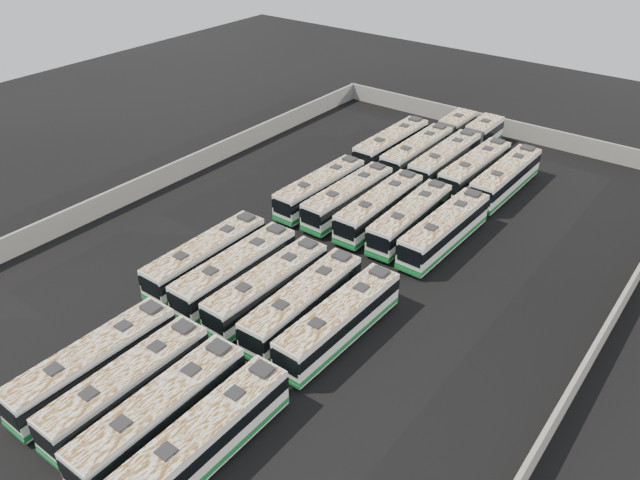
{
  "coord_description": "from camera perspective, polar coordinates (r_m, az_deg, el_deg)",
  "views": [
    {
      "loc": [
        26.85,
        -36.12,
        30.18
      ],
      "look_at": [
        -0.99,
        0.46,
        1.6
      ],
      "focal_mm": 35.0,
      "sensor_mm": 36.0,
      "label": 1
    }
  ],
  "objects": [
    {
      "name": "bus_midfront_right",
      "position": [
        46.63,
        -1.54,
        -5.76
      ],
      "size": [
        2.79,
        12.01,
        3.37
      ],
      "rotation": [
        0.0,
        0.0,
        0.02
      ],
      "color": "silver",
      "rests_on": "ground"
    },
    {
      "name": "bus_back_right",
      "position": [
        68.49,
        13.98,
        6.33
      ],
      "size": [
        2.83,
        12.0,
        3.37
      ],
      "rotation": [
        0.0,
        0.0,
        -0.03
      ],
      "color": "silver",
      "rests_on": "ground"
    },
    {
      "name": "perimeter_wall",
      "position": [
        53.59,
        0.54,
        -1.0
      ],
      "size": [
        45.2,
        73.2,
        2.2
      ],
      "color": "gray",
      "rests_on": "ground"
    },
    {
      "name": "bus_front_left",
      "position": [
        44.22,
        -19.94,
        -10.55
      ],
      "size": [
        2.56,
        11.98,
        3.37
      ],
      "rotation": [
        0.0,
        0.0,
        -0.0
      ],
      "color": "silver",
      "rests_on": "ground"
    },
    {
      "name": "bus_midfront_center",
      "position": [
        48.42,
        -4.8,
        -4.29
      ],
      "size": [
        2.68,
        11.87,
        3.33
      ],
      "rotation": [
        0.0,
        0.0,
        -0.02
      ],
      "color": "silver",
      "rests_on": "ground"
    },
    {
      "name": "bus_front_center",
      "position": [
        42.02,
        -17.16,
        -12.61
      ],
      "size": [
        2.62,
        11.83,
        3.33
      ],
      "rotation": [
        0.0,
        0.0,
        0.01
      ],
      "color": "silver",
      "rests_on": "ground"
    },
    {
      "name": "bus_midfront_left",
      "position": [
        50.39,
        -7.7,
        -2.83
      ],
      "size": [
        2.56,
        12.06,
        3.4
      ],
      "rotation": [
        0.0,
        0.0,
        0.0
      ],
      "color": "silver",
      "rests_on": "ground"
    },
    {
      "name": "bus_front_right",
      "position": [
        39.78,
        -14.32,
        -15.07
      ],
      "size": [
        2.75,
        12.18,
        3.42
      ],
      "rotation": [
        0.0,
        0.0,
        0.01
      ],
      "color": "silver",
      "rests_on": "ground"
    },
    {
      "name": "bus_front_far_right",
      "position": [
        37.94,
        -10.48,
        -17.42
      ],
      "size": [
        2.61,
        12.08,
        3.4
      ],
      "rotation": [
        0.0,
        0.0,
        0.0
      ],
      "color": "silver",
      "rests_on": "ground"
    },
    {
      "name": "bus_back_center",
      "position": [
        72.45,
        12.55,
        7.98
      ],
      "size": [
        2.65,
        18.92,
        3.43
      ],
      "rotation": [
        0.0,
        0.0,
        0.0
      ],
      "color": "silver",
      "rests_on": "ground"
    },
    {
      "name": "bus_midfront_far_left",
      "position": [
        52.56,
        -10.35,
        -1.51
      ],
      "size": [
        2.57,
        11.94,
        3.36
      ],
      "rotation": [
        0.0,
        0.0,
        0.0
      ],
      "color": "silver",
      "rests_on": "ground"
    },
    {
      "name": "bus_midback_far_right",
      "position": [
        56.42,
        11.32,
        0.93
      ],
      "size": [
        2.81,
        12.25,
        3.44
      ],
      "rotation": [
        0.0,
        0.0,
        -0.02
      ],
      "color": "silver",
      "rests_on": "ground"
    },
    {
      "name": "bus_midback_left",
      "position": [
        60.82,
        2.61,
        3.92
      ],
      "size": [
        2.72,
        11.91,
        3.34
      ],
      "rotation": [
        0.0,
        0.0,
        -0.02
      ],
      "color": "silver",
      "rests_on": "ground"
    },
    {
      "name": "bus_back_left",
      "position": [
        73.78,
        10.1,
        8.67
      ],
      "size": [
        2.55,
        18.58,
        3.37
      ],
      "rotation": [
        0.0,
        0.0,
        0.0
      ],
      "color": "silver",
      "rests_on": "ground"
    },
    {
      "name": "bus_midfront_far_right",
      "position": [
        44.99,
        1.79,
        -7.39
      ],
      "size": [
        2.76,
        12.03,
        3.38
      ],
      "rotation": [
        0.0,
        0.0,
        -0.02
      ],
      "color": "silver",
      "rests_on": "ground"
    },
    {
      "name": "bus_midback_right",
      "position": [
        57.8,
        8.27,
        1.98
      ],
      "size": [
        2.8,
        11.86,
        3.33
      ],
      "rotation": [
        0.0,
        0.0,
        0.03
      ],
      "color": "silver",
      "rests_on": "ground"
    },
    {
      "name": "bus_midback_far_left",
      "position": [
        62.45,
        0.03,
        4.72
      ],
      "size": [
        2.72,
        11.77,
        3.3
      ],
      "rotation": [
        0.0,
        0.0,
        -0.02
      ],
      "color": "silver",
      "rests_on": "ground"
    },
    {
      "name": "bus_midback_center",
      "position": [
        59.21,
        5.47,
        3.0
      ],
      "size": [
        2.69,
        12.06,
        3.39
      ],
      "rotation": [
        0.0,
        0.0,
        0.01
      ],
      "color": "silver",
      "rests_on": "ground"
    },
    {
      "name": "bus_back_far_right",
      "position": [
        67.32,
        16.62,
        5.49
      ],
      "size": [
        2.72,
        12.21,
        3.43
      ],
      "rotation": [
        0.0,
        0.0,
        -0.01
      ],
      "color": "silver",
      "rests_on": "ground"
    },
    {
      "name": "bus_back_far_left",
      "position": [
        72.75,
        6.55,
        8.66
      ],
      "size": [
        2.66,
        12.22,
        3.44
      ],
      "rotation": [
        0.0,
        0.0,
        -0.01
      ],
      "color": "silver",
      "rests_on": "ground"
    },
    {
      "name": "ground",
      "position": [
        54.19,
        0.54,
        -1.98
      ],
      "size": [
        140.0,
        140.0,
        0.0
      ],
      "primitive_type": "plane",
      "color": "black",
      "rests_on": "ground"
    }
  ]
}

